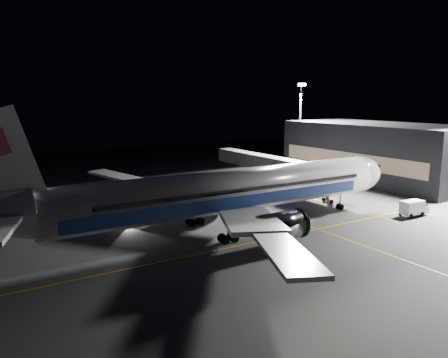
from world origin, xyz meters
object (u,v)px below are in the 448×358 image
object	(u,v)px
airliner	(223,193)
safety_cone_a	(192,224)
safety_cone_c	(200,211)
safety_cone_b	(182,206)
floodlight_mast_north	(300,119)
service_truck	(414,208)
jet_bridge	(276,165)
baggage_tug	(125,220)

from	to	relation	value
airliner	safety_cone_a	bearing A→B (deg)	122.99
airliner	safety_cone_c	bearing A→B (deg)	79.77
safety_cone_a	safety_cone_b	distance (m)	10.61
floodlight_mast_north	safety_cone_c	size ratio (longest dim) A/B	32.44
floodlight_mast_north	service_truck	world-z (taller)	floodlight_mast_north
jet_bridge	floodlight_mast_north	bearing A→B (deg)	37.74
safety_cone_a	safety_cone_c	world-z (taller)	safety_cone_a
floodlight_mast_north	safety_cone_c	bearing A→B (deg)	-150.27
service_truck	airliner	bearing A→B (deg)	165.54
floodlight_mast_north	jet_bridge	bearing A→B (deg)	-142.26
airliner	safety_cone_c	xyz separation A→B (m)	(1.72, 9.51, -4.84)
jet_bridge	baggage_tug	distance (m)	34.42
safety_cone_c	airliner	bearing A→B (deg)	-100.23
safety_cone_c	jet_bridge	bearing A→B (deg)	21.81
service_truck	safety_cone_a	xyz separation A→B (m)	(-30.50, 12.56, -0.93)
jet_bridge	safety_cone_c	bearing A→B (deg)	-158.19
floodlight_mast_north	baggage_tug	size ratio (longest dim) A/B	8.65
airliner	service_truck	size ratio (longest dim) A/B	13.05
airliner	jet_bridge	xyz separation A→B (m)	(23.08, 18.06, -0.58)
safety_cone_b	safety_cone_c	size ratio (longest dim) A/B	0.98
jet_bridge	airliner	bearing A→B (deg)	-141.96
baggage_tug	safety_cone_c	bearing A→B (deg)	6.64
floodlight_mast_north	safety_cone_c	xyz separation A→B (m)	(-39.36, -22.48, -12.05)
service_truck	safety_cone_b	distance (m)	35.15
floodlight_mast_north	baggage_tug	xyz separation A→B (m)	(-51.10, -22.53, -11.63)
safety_cone_a	safety_cone_b	bearing A→B (deg)	70.44
floodlight_mast_north	safety_cone_a	bearing A→B (deg)	-147.35
jet_bridge	safety_cone_c	size ratio (longest dim) A/B	53.91
jet_bridge	safety_cone_a	xyz separation A→B (m)	(-25.67, -14.06, -4.25)
safety_cone_a	safety_cone_b	world-z (taller)	safety_cone_a
jet_bridge	safety_cone_b	xyz separation A→B (m)	(-22.12, -4.06, -4.27)
floodlight_mast_north	safety_cone_a	size ratio (longest dim) A/B	30.93
service_truck	safety_cone_c	distance (m)	31.83
baggage_tug	safety_cone_c	world-z (taller)	baggage_tug
safety_cone_a	safety_cone_c	distance (m)	6.99
service_truck	floodlight_mast_north	bearing A→B (deg)	74.59
floodlight_mast_north	safety_cone_c	world-z (taller)	floodlight_mast_north
safety_cone_a	safety_cone_c	bearing A→B (deg)	51.94
jet_bridge	floodlight_mast_north	size ratio (longest dim) A/B	1.66
baggage_tug	jet_bridge	bearing A→B (deg)	20.94
floodlight_mast_north	safety_cone_b	xyz separation A→B (m)	(-40.12, -17.99, -12.06)
service_truck	baggage_tug	world-z (taller)	service_truck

